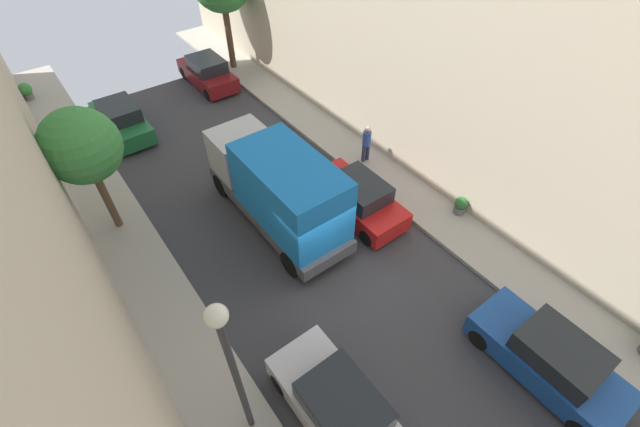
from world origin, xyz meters
TOP-DOWN VIEW (x-y plane):
  - ground at (0.00, 0.00)m, footprint 32.00×32.00m
  - sidewalk_left at (-5.00, 0.00)m, footprint 2.00×44.00m
  - sidewalk_right at (5.00, 0.00)m, footprint 2.00×44.00m
  - parked_car_left_2 at (-2.70, -4.04)m, footprint 1.78×4.20m
  - parked_car_left_3 at (-2.70, 12.42)m, footprint 1.78×4.20m
  - parked_car_right_1 at (2.70, -6.44)m, footprint 1.78×4.20m
  - parked_car_right_2 at (2.70, 1.61)m, footprint 1.78×4.20m
  - parked_car_right_3 at (2.70, 14.32)m, footprint 1.78×4.20m
  - delivery_truck at (0.00, 2.87)m, footprint 2.26×6.60m
  - pedestrian at (5.00, 3.72)m, footprint 0.40×0.36m
  - street_tree_0 at (-4.99, 6.31)m, footprint 2.48×2.48m
  - potted_plant_0 at (5.71, -0.93)m, footprint 0.48×0.48m
  - potted_plant_1 at (-5.74, 18.39)m, footprint 0.65×0.65m
  - lamp_post at (-4.60, -2.80)m, footprint 0.44×0.44m

SIDE VIEW (x-z plane):
  - ground at x=0.00m, z-range 0.00..0.00m
  - sidewalk_left at x=-5.00m, z-range 0.00..0.15m
  - sidewalk_right at x=5.00m, z-range 0.00..0.15m
  - potted_plant_0 at x=5.71m, z-range 0.17..0.90m
  - potted_plant_1 at x=-5.74m, z-range 0.18..1.06m
  - parked_car_left_2 at x=-2.70m, z-range -0.06..1.50m
  - parked_car_left_3 at x=-2.70m, z-range -0.06..1.50m
  - parked_car_right_1 at x=2.70m, z-range -0.06..1.50m
  - parked_car_right_2 at x=2.70m, z-range -0.06..1.50m
  - parked_car_right_3 at x=2.70m, z-range -0.06..1.50m
  - pedestrian at x=5.00m, z-range 0.21..1.93m
  - delivery_truck at x=0.00m, z-range 0.10..3.48m
  - lamp_post at x=-4.60m, z-range 1.01..6.42m
  - street_tree_0 at x=-4.99m, z-range 1.30..6.14m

